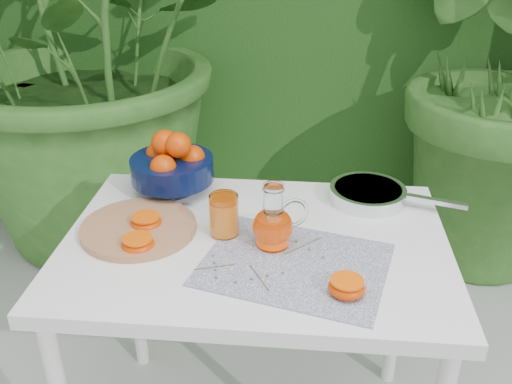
# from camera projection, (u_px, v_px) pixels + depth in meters

# --- Properties ---
(potted_plant_left) EXTENTS (2.59, 2.59, 2.03)m
(potted_plant_left) POSITION_uv_depth(u_px,v_px,m) (94.00, 29.00, 2.55)
(potted_plant_left) COLOR #2A5F20
(potted_plant_left) RESTS_ON ground
(potted_plant_right) EXTENTS (2.52, 2.52, 1.85)m
(potted_plant_right) POSITION_uv_depth(u_px,v_px,m) (492.00, 59.00, 2.42)
(potted_plant_right) COLOR #2A5F20
(potted_plant_right) RESTS_ON ground
(white_table) EXTENTS (1.00, 0.70, 0.75)m
(white_table) POSITION_uv_depth(u_px,v_px,m) (255.00, 266.00, 1.52)
(white_table) COLOR white
(white_table) RESTS_ON ground
(placemat) EXTENTS (0.51, 0.44, 0.00)m
(placemat) POSITION_uv_depth(u_px,v_px,m) (295.00, 264.00, 1.38)
(placemat) COLOR #0D154C
(placemat) RESTS_ON white_table
(cutting_board) EXTENTS (0.37, 0.37, 0.02)m
(cutting_board) POSITION_uv_depth(u_px,v_px,m) (139.00, 228.00, 1.52)
(cutting_board) COLOR #A76F4B
(cutting_board) RESTS_ON white_table
(fruit_bowl) EXTENTS (0.29, 0.29, 0.20)m
(fruit_bowl) POSITION_uv_depth(u_px,v_px,m) (172.00, 164.00, 1.69)
(fruit_bowl) COLOR black
(fruit_bowl) RESTS_ON white_table
(juice_pitcher) EXTENTS (0.16, 0.13, 0.17)m
(juice_pitcher) POSITION_uv_depth(u_px,v_px,m) (274.00, 225.00, 1.43)
(juice_pitcher) COLOR white
(juice_pitcher) RESTS_ON white_table
(juice_tumbler) EXTENTS (0.10, 0.10, 0.11)m
(juice_tumbler) POSITION_uv_depth(u_px,v_px,m) (224.00, 216.00, 1.48)
(juice_tumbler) COLOR white
(juice_tumbler) RESTS_ON white_table
(saute_pan) EXTENTS (0.41, 0.28, 0.04)m
(saute_pan) POSITION_uv_depth(u_px,v_px,m) (369.00, 193.00, 1.66)
(saute_pan) COLOR silver
(saute_pan) RESTS_ON white_table
(orange_halves) EXTENTS (0.61, 0.33, 0.04)m
(orange_halves) POSITION_uv_depth(u_px,v_px,m) (204.00, 249.00, 1.41)
(orange_halves) COLOR #CF4D02
(orange_halves) RESTS_ON white_table
(thyme_sprigs) EXTENTS (0.31, 0.25, 0.01)m
(thyme_sprigs) POSITION_uv_depth(u_px,v_px,m) (262.00, 262.00, 1.38)
(thyme_sprigs) COLOR brown
(thyme_sprigs) RESTS_ON white_table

